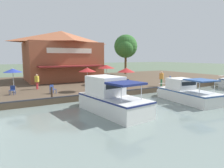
% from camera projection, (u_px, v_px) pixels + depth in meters
% --- Properties ---
extents(ground_plane, '(220.00, 220.00, 0.00)m').
position_uv_depth(ground_plane, '(109.00, 99.00, 19.90)').
color(ground_plane, '#4C5B47').
extents(quay_deck, '(22.00, 56.00, 0.60)m').
position_uv_depth(quay_deck, '(72.00, 83.00, 29.29)').
color(quay_deck, '#4C3D2D').
rests_on(quay_deck, ground).
extents(quay_edge_fender, '(0.20, 50.40, 0.10)m').
position_uv_depth(quay_edge_fender, '(108.00, 92.00, 19.89)').
color(quay_edge_fender, '#2D2D33').
rests_on(quay_edge_fender, quay_deck).
extents(waterfront_restaurant, '(9.93, 11.05, 7.45)m').
position_uv_depth(waterfront_restaurant, '(62.00, 55.00, 30.78)').
color(waterfront_restaurant, brown).
rests_on(waterfront_restaurant, quay_deck).
extents(patio_umbrella_near_quay_edge, '(2.17, 2.17, 2.55)m').
position_uv_depth(patio_umbrella_near_quay_edge, '(106.00, 67.00, 25.66)').
color(patio_umbrella_near_quay_edge, '#B7B7B7').
rests_on(patio_umbrella_near_quay_edge, quay_deck).
extents(patio_umbrella_far_corner, '(2.04, 2.04, 2.32)m').
position_uv_depth(patio_umbrella_far_corner, '(126.00, 70.00, 22.99)').
color(patio_umbrella_far_corner, '#B7B7B7').
rests_on(patio_umbrella_far_corner, quay_deck).
extents(patio_umbrella_mid_patio_left, '(1.80, 1.80, 2.46)m').
position_uv_depth(patio_umbrella_mid_patio_left, '(87.00, 70.00, 20.70)').
color(patio_umbrella_mid_patio_left, '#B7B7B7').
rests_on(patio_umbrella_mid_patio_left, quay_deck).
extents(patio_umbrella_back_row, '(1.79, 1.79, 2.44)m').
position_uv_depth(patio_umbrella_back_row, '(13.00, 71.00, 19.70)').
color(patio_umbrella_back_row, '#B7B7B7').
rests_on(patio_umbrella_back_row, quay_deck).
extents(cafe_chair_back_row_seat, '(0.48, 0.48, 0.85)m').
position_uv_depth(cafe_chair_back_row_seat, '(128.00, 82.00, 24.31)').
color(cafe_chair_back_row_seat, navy).
rests_on(cafe_chair_back_row_seat, quay_deck).
extents(cafe_chair_far_corner_seat, '(0.57, 0.57, 0.85)m').
position_uv_depth(cafe_chair_far_corner_seat, '(12.00, 90.00, 18.79)').
color(cafe_chair_far_corner_seat, navy).
rests_on(cafe_chair_far_corner_seat, quay_deck).
extents(cafe_chair_beside_entrance, '(0.56, 0.56, 0.85)m').
position_uv_depth(cafe_chair_beside_entrance, '(98.00, 85.00, 21.91)').
color(cafe_chair_beside_entrance, navy).
rests_on(cafe_chair_beside_entrance, quay_deck).
extents(cafe_chair_facing_river, '(0.59, 0.59, 0.85)m').
position_uv_depth(cafe_chair_facing_river, '(171.00, 79.00, 28.24)').
color(cafe_chair_facing_river, navy).
rests_on(cafe_chair_facing_river, quay_deck).
extents(cafe_chair_mid_patio, '(0.59, 0.59, 0.85)m').
position_uv_depth(cafe_chair_mid_patio, '(52.00, 89.00, 19.35)').
color(cafe_chair_mid_patio, navy).
rests_on(cafe_chair_mid_patio, quay_deck).
extents(cafe_chair_under_first_umbrella, '(0.59, 0.59, 0.85)m').
position_uv_depth(cafe_chair_under_first_umbrella, '(108.00, 81.00, 25.11)').
color(cafe_chair_under_first_umbrella, navy).
rests_on(cafe_chair_under_first_umbrella, quay_deck).
extents(person_mid_patio, '(0.47, 0.47, 1.66)m').
position_uv_depth(person_mid_patio, '(37.00, 80.00, 21.89)').
color(person_mid_patio, '#B23338').
rests_on(person_mid_patio, quay_deck).
extents(person_near_entrance, '(0.51, 0.51, 1.82)m').
position_uv_depth(person_near_entrance, '(162.00, 77.00, 24.21)').
color(person_near_entrance, '#337547').
rests_on(person_near_entrance, quay_deck).
extents(motorboat_fourth_along, '(7.17, 3.23, 2.61)m').
position_uv_depth(motorboat_fourth_along, '(107.00, 98.00, 15.02)').
color(motorboat_fourth_along, silver).
rests_on(motorboat_fourth_along, river_water).
extents(motorboat_outer_channel, '(6.98, 3.08, 2.16)m').
position_uv_depth(motorboat_outer_channel, '(183.00, 92.00, 18.79)').
color(motorboat_outer_channel, silver).
rests_on(motorboat_outer_channel, river_water).
extents(mooring_post, '(0.22, 0.22, 0.96)m').
position_uv_depth(mooring_post, '(52.00, 92.00, 17.32)').
color(mooring_post, '#473323').
rests_on(mooring_post, quay_deck).
extents(tree_behind_restaurant, '(5.00, 4.76, 8.09)m').
position_uv_depth(tree_behind_restaurant, '(126.00, 47.00, 40.84)').
color(tree_behind_restaurant, brown).
rests_on(tree_behind_restaurant, quay_deck).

